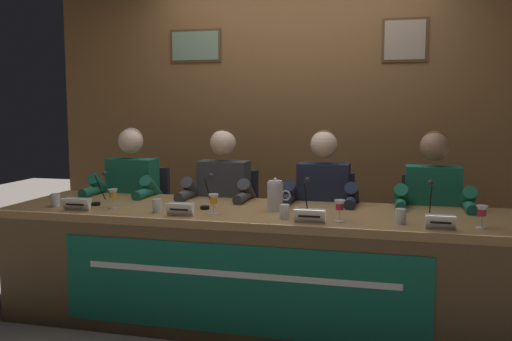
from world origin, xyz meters
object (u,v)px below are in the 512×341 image
juice_glass_far_left (113,195)px  microphone_center_right (305,202)px  juice_glass_center_left (214,200)px  nameplate_center_right (310,216)px  water_cup_far_right (401,217)px  chair_far_right (430,243)px  panelist_far_left (128,196)px  water_cup_far_left (55,201)px  chair_center_left (229,231)px  nameplate_far_right (441,222)px  chair_center_right (325,237)px  microphone_center_left (207,197)px  panelist_center_left (221,200)px  water_pitcher_central (275,196)px  water_cup_center_left (157,206)px  chair_far_left (141,226)px  nameplate_far_left (77,204)px  juice_glass_center_right (340,206)px  microphone_far_left (99,193)px  water_cup_center_right (285,212)px  panelist_center_right (322,204)px  conference_table (251,249)px  juice_glass_far_right (482,212)px  panelist_far_right (433,209)px  microphone_far_right (431,206)px

juice_glass_far_left → microphone_center_right: size_ratio=0.57×
juice_glass_center_left → nameplate_center_right: juice_glass_center_left is taller
water_cup_far_right → chair_far_right: bearing=75.7°
panelist_far_left → water_cup_far_left: panelist_far_left is taller
chair_center_left → nameplate_far_right: (1.47, -0.94, 0.34)m
juice_glass_center_left → chair_center_right: 1.08m
juice_glass_center_left → chair_center_right: size_ratio=0.14×
microphone_center_left → nameplate_far_right: microphone_center_left is taller
microphone_center_right → water_cup_far_right: bearing=-14.9°
panelist_center_left → water_pitcher_central: panelist_center_left is taller
panelist_far_left → nameplate_center_right: (1.50, -0.74, 0.06)m
water_cup_center_left → chair_center_right: bearing=42.9°
chair_far_left → nameplate_far_left: (0.01, -0.92, 0.34)m
water_cup_far_left → water_cup_center_left: bearing=-2.0°
juice_glass_far_left → juice_glass_center_right: same height
chair_center_left → juice_glass_center_right: chair_center_left is taller
juice_glass_center_right → microphone_center_right: microphone_center_right is taller
water_cup_center_left → chair_far_right: 1.91m
nameplate_center_right → microphone_center_left: bearing=157.6°
microphone_far_left → water_cup_center_right: size_ratio=2.54×
panelist_center_right → chair_far_right: 0.81m
microphone_far_left → chair_far_right: bearing=17.7°
microphone_far_left → water_cup_center_right: 1.32m
chair_far_left → chair_far_right: same height
chair_center_right → water_cup_center_right: bearing=-98.6°
conference_table → microphone_center_right: 0.45m
conference_table → microphone_center_left: microphone_center_left is taller
microphone_far_left → panelist_center_left: panelist_center_left is taller
juice_glass_center_left → juice_glass_far_right: (1.53, -0.02, 0.00)m
juice_glass_center_left → water_cup_center_left: juice_glass_center_left is taller
water_cup_center_right → juice_glass_far_right: size_ratio=0.69×
water_cup_far_left → juice_glass_center_left: size_ratio=0.69×
water_cup_center_right → panelist_far_right: bearing=37.5°
chair_center_left → juice_glass_center_left: size_ratio=7.28×
juice_glass_far_right → water_pitcher_central: water_pitcher_central is taller
panelist_far_left → water_cup_center_right: (1.34, -0.67, 0.06)m
microphone_far_left → juice_glass_far_right: 2.39m
panelist_far_left → panelist_center_right: 1.48m
juice_glass_far_left → water_cup_far_left: (-0.39, -0.05, -0.05)m
conference_table → microphone_far_right: 1.11m
juice_glass_far_left → water_cup_center_right: 1.15m
water_cup_far_right → microphone_far_right: microphone_far_right is taller
conference_table → microphone_center_left: 0.45m
chair_center_left → water_pitcher_central: bearing=-51.6°
nameplate_center_right → chair_far_right: 1.23m
nameplate_center_right → juice_glass_center_right: 0.19m
panelist_far_left → microphone_center_right: 1.52m
chair_far_left → juice_glass_center_left: (0.89, -0.83, 0.38)m
panelist_center_left → water_cup_center_left: 0.70m
juice_glass_far_left → water_cup_far_right: bearing=-1.5°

